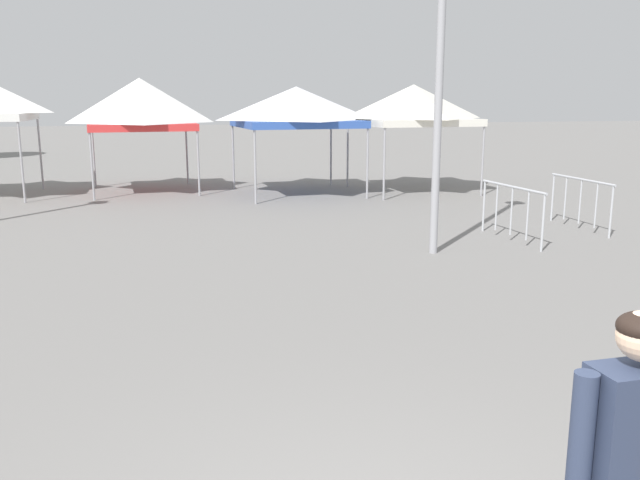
% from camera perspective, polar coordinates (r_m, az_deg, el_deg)
% --- Properties ---
extents(canopy_tent_far_right, '(3.15, 3.15, 3.29)m').
position_cam_1_polar(canopy_tent_far_right, '(20.31, -15.14, 11.20)').
color(canopy_tent_far_right, '#9E9EA3').
rests_on(canopy_tent_far_right, ground).
extents(canopy_tent_center, '(3.49, 3.49, 3.04)m').
position_cam_1_polar(canopy_tent_center, '(19.22, -2.03, 11.34)').
color(canopy_tent_center, '#9E9EA3').
rests_on(canopy_tent_center, ground).
extents(canopy_tent_left_of_center, '(3.28, 3.28, 3.11)m').
position_cam_1_polar(canopy_tent_left_of_center, '(19.93, 8.01, 11.40)').
color(canopy_tent_left_of_center, '#9E9EA3').
rests_on(canopy_tent_left_of_center, ground).
extents(person_foreground, '(0.65, 0.26, 1.78)m').
position_cam_1_polar(person_foreground, '(3.54, 25.00, -17.13)').
color(person_foreground, '#33384C').
rests_on(person_foreground, ground).
extents(crowd_barrier_mid_lot, '(0.17, 2.10, 1.08)m').
position_cam_1_polar(crowd_barrier_mid_lot, '(13.28, 16.15, 3.12)').
color(crowd_barrier_mid_lot, '#B7BABF').
rests_on(crowd_barrier_mid_lot, ground).
extents(crowd_barrier_near_person, '(0.05, 2.10, 1.08)m').
position_cam_1_polar(crowd_barrier_near_person, '(14.97, 21.47, 3.72)').
color(crowd_barrier_near_person, '#B7BABF').
rests_on(crowd_barrier_near_person, ground).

